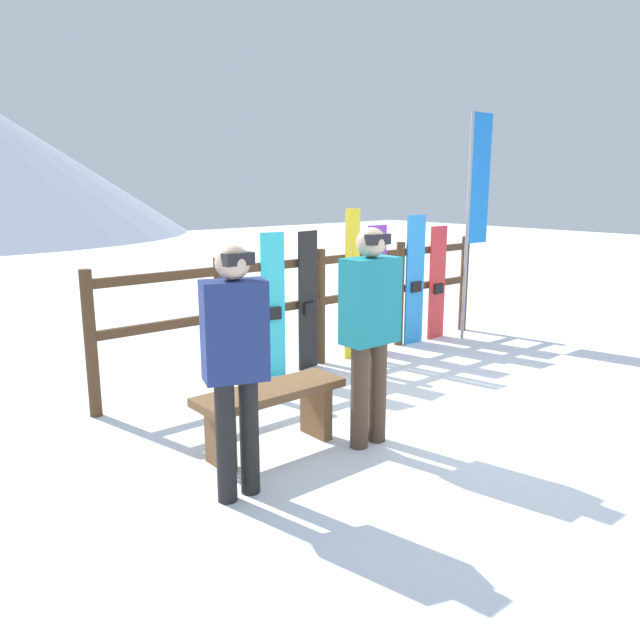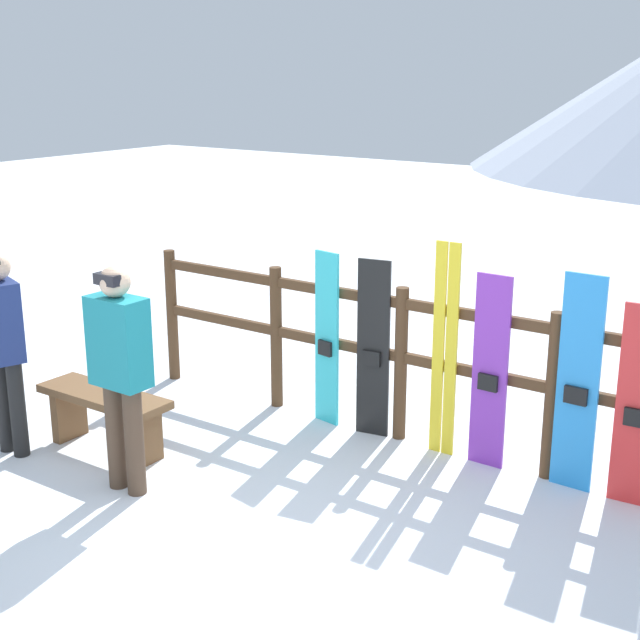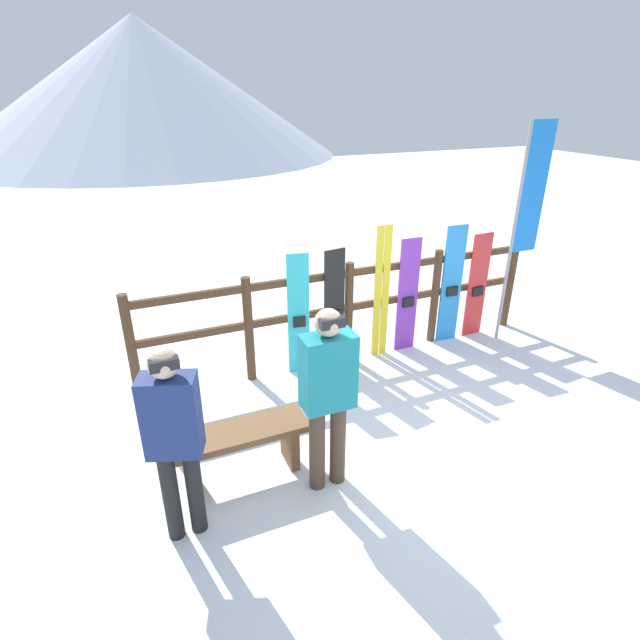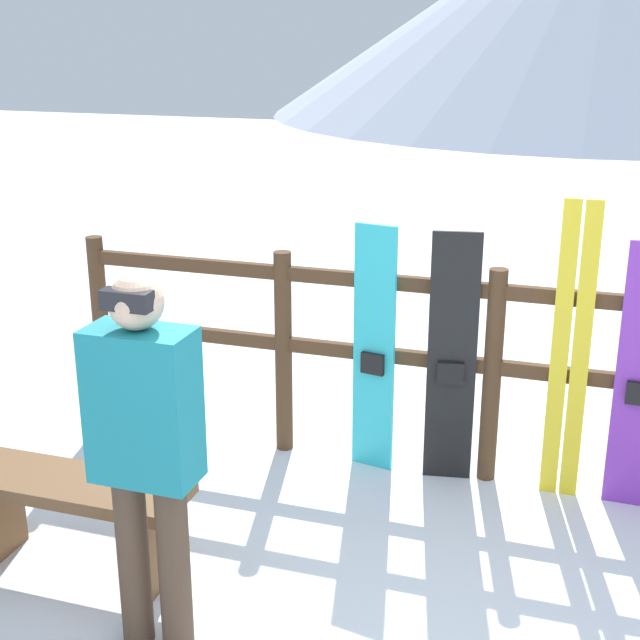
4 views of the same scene
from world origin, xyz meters
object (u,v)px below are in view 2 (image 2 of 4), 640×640
at_px(snowboard_purple, 490,373).
at_px(snowboard_red, 639,407).
at_px(snowboard_black_stripe, 373,349).
at_px(ski_pair_yellow, 445,350).
at_px(person_teal, 120,363).
at_px(person_navy, 4,338).
at_px(snowboard_cyan, 327,339).
at_px(bench, 105,409).
at_px(snowboard_blue, 578,385).

height_order(snowboard_purple, snowboard_red, snowboard_purple).
relative_size(snowboard_black_stripe, ski_pair_yellow, 0.87).
bearing_deg(ski_pair_yellow, person_teal, -129.72).
bearing_deg(snowboard_black_stripe, person_navy, -137.71).
relative_size(person_teal, snowboard_cyan, 1.11).
height_order(bench, snowboard_black_stripe, snowboard_black_stripe).
bearing_deg(bench, snowboard_cyan, 53.52).
bearing_deg(ski_pair_yellow, person_navy, -144.99).
bearing_deg(ski_pair_yellow, snowboard_black_stripe, -179.67).
height_order(bench, ski_pair_yellow, ski_pair_yellow).
distance_m(person_navy, snowboard_red, 4.46).
height_order(person_teal, ski_pair_yellow, ski_pair_yellow).
bearing_deg(ski_pair_yellow, snowboard_blue, -0.19).
distance_m(ski_pair_yellow, snowboard_red, 1.42).
distance_m(bench, snowboard_red, 3.80).
relative_size(snowboard_black_stripe, snowboard_blue, 0.93).
height_order(person_teal, snowboard_black_stripe, person_teal).
bearing_deg(snowboard_red, snowboard_purple, 180.00).
bearing_deg(snowboard_black_stripe, person_teal, -116.09).
height_order(bench, person_navy, person_navy).
distance_m(ski_pair_yellow, snowboard_blue, 1.00).
bearing_deg(snowboard_purple, bench, -150.01).
relative_size(bench, ski_pair_yellow, 0.69).
bearing_deg(snowboard_blue, snowboard_red, -0.02).
height_order(snowboard_cyan, snowboard_black_stripe, snowboard_cyan).
xyz_separation_m(person_navy, snowboard_blue, (3.64, 1.85, -0.15)).
relative_size(snowboard_black_stripe, snowboard_purple, 0.99).
height_order(snowboard_black_stripe, snowboard_blue, snowboard_blue).
distance_m(snowboard_cyan, ski_pair_yellow, 1.05).
distance_m(person_teal, snowboard_cyan, 1.85).
bearing_deg(person_teal, snowboard_cyan, 76.19).
bearing_deg(person_teal, snowboard_purple, 43.97).
height_order(snowboard_cyan, snowboard_blue, snowboard_blue).
xyz_separation_m(ski_pair_yellow, snowboard_purple, (0.36, -0.00, -0.10)).
xyz_separation_m(ski_pair_yellow, snowboard_red, (1.41, -0.00, -0.13)).
bearing_deg(snowboard_blue, snowboard_black_stripe, -180.00).
distance_m(snowboard_cyan, snowboard_red, 2.46).
relative_size(person_teal, snowboard_purple, 1.11).
xyz_separation_m(bench, snowboard_blue, (3.10, 1.42, 0.42)).
height_order(bench, snowboard_red, snowboard_red).
distance_m(bench, snowboard_black_stripe, 2.09).
bearing_deg(person_teal, snowboard_black_stripe, 63.91).
xyz_separation_m(snowboard_cyan, snowboard_purple, (1.41, 0.00, 0.00)).
distance_m(person_navy, snowboard_black_stripe, 2.75).
bearing_deg(snowboard_red, person_teal, -148.38).
bearing_deg(snowboard_red, ski_pair_yellow, 179.86).
bearing_deg(snowboard_black_stripe, snowboard_blue, 0.00).
bearing_deg(snowboard_blue, person_teal, -144.34).
bearing_deg(bench, snowboard_red, 22.03).
relative_size(snowboard_cyan, snowboard_red, 1.03).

